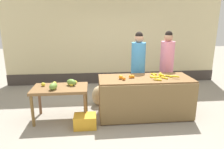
{
  "coord_description": "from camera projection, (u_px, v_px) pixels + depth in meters",
  "views": [
    {
      "loc": [
        -0.72,
        -4.02,
        2.04
      ],
      "look_at": [
        -0.31,
        0.15,
        0.92
      ],
      "focal_mm": 31.94,
      "sensor_mm": 36.0,
      "label": 1
    }
  ],
  "objects": [
    {
      "name": "market_wall_back",
      "position": [
        114.0,
        32.0,
        6.53
      ],
      "size": [
        7.03,
        0.23,
        3.44
      ],
      "color": "beige",
      "rests_on": "ground"
    },
    {
      "name": "ground_plane",
      "position": [
        126.0,
        115.0,
        4.46
      ],
      "size": [
        24.0,
        24.0,
        0.0
      ],
      "primitive_type": "plane",
      "color": "gray"
    },
    {
      "name": "produce_crate",
      "position": [
        85.0,
        121.0,
        3.94
      ],
      "size": [
        0.44,
        0.32,
        0.26
      ],
      "primitive_type": "cube",
      "rotation": [
        0.0,
        0.0,
        0.0
      ],
      "color": "gold",
      "rests_on": "ground"
    },
    {
      "name": "orange_pile",
      "position": [
        126.0,
        77.0,
        4.18
      ],
      "size": [
        0.35,
        0.22,
        0.09
      ],
      "color": "orange",
      "rests_on": "fruit_stall_counter"
    },
    {
      "name": "side_table_wooden",
      "position": [
        60.0,
        91.0,
        4.17
      ],
      "size": [
        1.13,
        0.66,
        0.72
      ],
      "color": "brown",
      "rests_on": "ground"
    },
    {
      "name": "banana_bunch_pile",
      "position": [
        161.0,
        76.0,
        4.28
      ],
      "size": [
        0.59,
        0.59,
        0.07
      ],
      "color": "gold",
      "rests_on": "fruit_stall_counter"
    },
    {
      "name": "mango_papaya_pile",
      "position": [
        63.0,
        84.0,
        4.15
      ],
      "size": [
        0.78,
        0.52,
        0.14
      ],
      "color": "#D3D13F",
      "rests_on": "side_table_wooden"
    },
    {
      "name": "vendor_woman_blue_shirt",
      "position": [
        138.0,
        69.0,
        4.89
      ],
      "size": [
        0.34,
        0.34,
        1.81
      ],
      "color": "#33333D",
      "rests_on": "ground"
    },
    {
      "name": "fruit_stall_counter",
      "position": [
        145.0,
        97.0,
        4.38
      ],
      "size": [
        1.99,
        0.82,
        0.87
      ],
      "color": "brown",
      "rests_on": "ground"
    },
    {
      "name": "produce_sack",
      "position": [
        99.0,
        96.0,
        4.99
      ],
      "size": [
        0.46,
        0.47,
        0.49
      ],
      "primitive_type": "ellipsoid",
      "rotation": [
        0.0,
        0.0,
        0.83
      ],
      "color": "tan",
      "rests_on": "ground"
    },
    {
      "name": "vendor_woman_pink_shirt",
      "position": [
        166.0,
        67.0,
        5.05
      ],
      "size": [
        0.34,
        0.34,
        1.82
      ],
      "color": "#33333D",
      "rests_on": "ground"
    }
  ]
}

